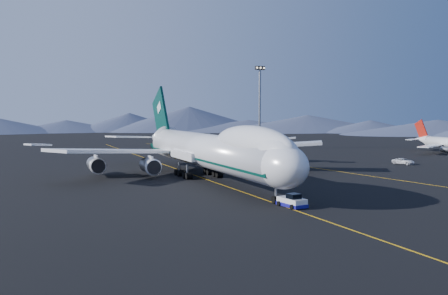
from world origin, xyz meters
name	(u,v)px	position (x,y,z in m)	size (l,w,h in m)	color
ground	(208,180)	(0.00, 0.00, 0.00)	(500.00, 500.00, 0.00)	black
taxiway_line_main	(208,180)	(0.00, 0.00, 0.01)	(0.25, 220.00, 0.01)	#DC9D0C
taxiway_line_side	(311,167)	(30.00, 10.00, 0.01)	(0.25, 200.00, 0.01)	#DC9D0C
boeing_747	(208,150)	(0.00, 0.03, 5.81)	(59.62, 72.43, 19.37)	silver
pushback_tug	(292,202)	(0.86, -29.50, 0.61)	(3.02, 4.72, 1.95)	silver
service_van	(403,161)	(55.03, 7.01, 0.74)	(2.46, 5.33, 1.48)	white
floodlight_mast	(260,107)	(45.48, 66.25, 14.53)	(3.54, 2.66, 28.68)	black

